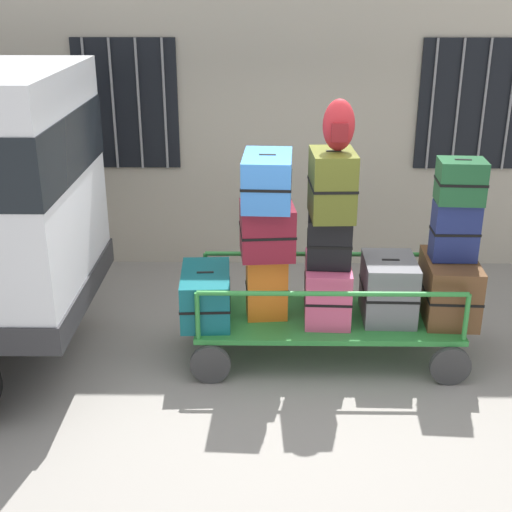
# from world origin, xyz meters

# --- Properties ---
(ground_plane) EXTENTS (40.00, 40.00, 0.00)m
(ground_plane) POSITION_xyz_m (0.00, 0.00, 0.00)
(ground_plane) COLOR gray
(building_wall) EXTENTS (12.00, 0.38, 5.00)m
(building_wall) POSITION_xyz_m (0.00, 2.67, 2.50)
(building_wall) COLOR #BCB29E
(building_wall) RESTS_ON ground
(luggage_cart) EXTENTS (2.49, 1.10, 0.41)m
(luggage_cart) POSITION_xyz_m (0.40, 0.22, 0.35)
(luggage_cart) COLOR #2D8438
(luggage_cart) RESTS_ON ground
(cart_railing) EXTENTS (2.38, 0.96, 0.46)m
(cart_railing) POSITION_xyz_m (0.40, 0.22, 0.79)
(cart_railing) COLOR #2D8438
(cart_railing) RESTS_ON luggage_cart
(suitcase_left_bottom) EXTENTS (0.49, 0.79, 0.46)m
(suitcase_left_bottom) POSITION_xyz_m (-0.72, 0.18, 0.64)
(suitcase_left_bottom) COLOR #0F5960
(suitcase_left_bottom) RESTS_ON luggage_cart
(suitcase_midleft_bottom) EXTENTS (0.40, 0.30, 0.61)m
(suitcase_midleft_bottom) POSITION_xyz_m (-0.16, 0.20, 0.72)
(suitcase_midleft_bottom) COLOR orange
(suitcase_midleft_bottom) RESTS_ON luggage_cart
(suitcase_midleft_middle) EXTENTS (0.52, 0.53, 0.48)m
(suitcase_midleft_middle) POSITION_xyz_m (-0.16, 0.23, 1.26)
(suitcase_midleft_middle) COLOR maroon
(suitcase_midleft_middle) RESTS_ON suitcase_midleft_bottom
(suitcase_midleft_top) EXTENTS (0.46, 0.71, 0.45)m
(suitcase_midleft_top) POSITION_xyz_m (-0.16, 0.23, 1.73)
(suitcase_midleft_top) COLOR #3372C6
(suitcase_midleft_top) RESTS_ON suitcase_midleft_middle
(suitcase_center_bottom) EXTENTS (0.45, 0.77, 0.54)m
(suitcase_center_bottom) POSITION_xyz_m (0.40, 0.25, 0.68)
(suitcase_center_bottom) COLOR #CC4C72
(suitcase_center_bottom) RESTS_ON luggage_cart
(suitcase_center_middle) EXTENTS (0.43, 0.51, 0.46)m
(suitcase_center_middle) POSITION_xyz_m (0.40, 0.25, 1.18)
(suitcase_center_middle) COLOR black
(suitcase_center_middle) RESTS_ON suitcase_center_bottom
(suitcase_center_top) EXTENTS (0.40, 0.55, 0.59)m
(suitcase_center_top) POSITION_xyz_m (0.40, 0.19, 1.70)
(suitcase_center_top) COLOR #4C5119
(suitcase_center_top) RESTS_ON suitcase_center_middle
(suitcase_midright_bottom) EXTENTS (0.49, 0.63, 0.58)m
(suitcase_midright_bottom) POSITION_xyz_m (0.97, 0.21, 0.70)
(suitcase_midright_bottom) COLOR slate
(suitcase_midright_bottom) RESTS_ON luggage_cart
(suitcase_right_bottom) EXTENTS (0.52, 0.79, 0.57)m
(suitcase_right_bottom) POSITION_xyz_m (1.53, 0.24, 0.70)
(suitcase_right_bottom) COLOR brown
(suitcase_right_bottom) RESTS_ON luggage_cart
(suitcase_right_middle) EXTENTS (0.41, 0.26, 0.54)m
(suitcase_right_middle) POSITION_xyz_m (1.53, 0.25, 1.25)
(suitcase_right_middle) COLOR navy
(suitcase_right_middle) RESTS_ON suitcase_right_bottom
(suitcase_right_top) EXTENTS (0.43, 0.35, 0.39)m
(suitcase_right_top) POSITION_xyz_m (1.53, 0.25, 1.72)
(suitcase_right_top) COLOR #194C28
(suitcase_right_top) RESTS_ON suitcase_right_middle
(backpack) EXTENTS (0.27, 0.22, 0.44)m
(backpack) POSITION_xyz_m (0.44, 0.17, 2.22)
(backpack) COLOR maroon
(backpack) RESTS_ON suitcase_center_top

